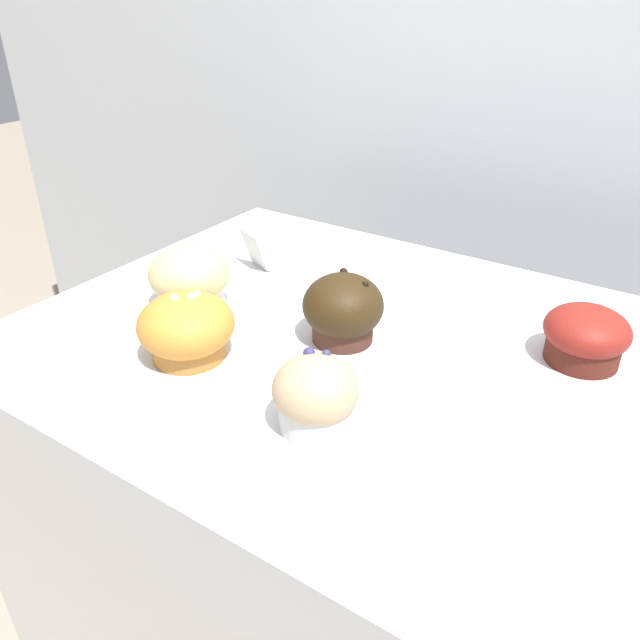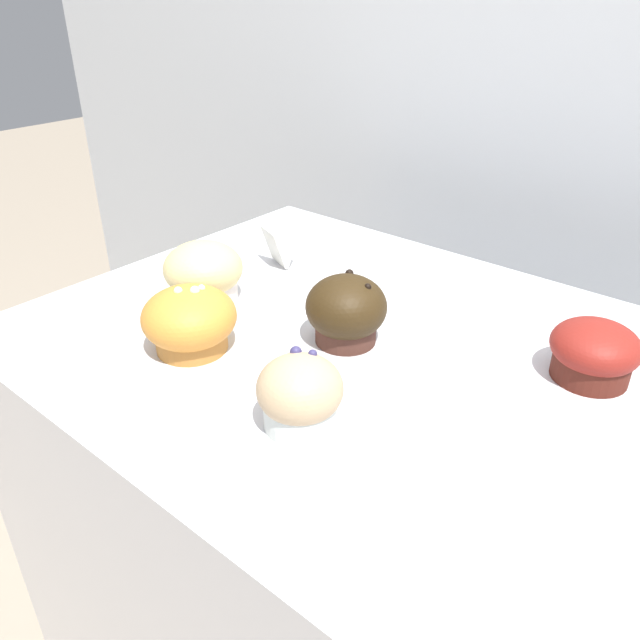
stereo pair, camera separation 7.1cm
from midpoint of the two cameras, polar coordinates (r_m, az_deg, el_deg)
wall_back at (r=1.25m, az=25.69°, el=6.52°), size 3.20×0.10×1.80m
display_counter at (r=1.05m, az=9.25°, el=-26.15°), size 1.00×0.64×0.93m
muffin_front_center at (r=0.74m, az=5.15°, el=0.74°), size 0.10×0.10×0.08m
muffin_back_left at (r=0.75m, az=26.31°, el=-2.70°), size 0.10×0.10×0.07m
muffin_back_right at (r=0.60m, az=1.54°, el=-6.94°), size 0.08×0.08×0.08m
muffin_front_left at (r=0.73m, az=-9.14°, el=-0.17°), size 0.11×0.11×0.08m
muffin_front_right at (r=0.85m, az=-8.25°, el=4.21°), size 0.11×0.11×0.08m
price_card at (r=0.95m, az=-1.57°, el=6.78°), size 0.06×0.06×0.06m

